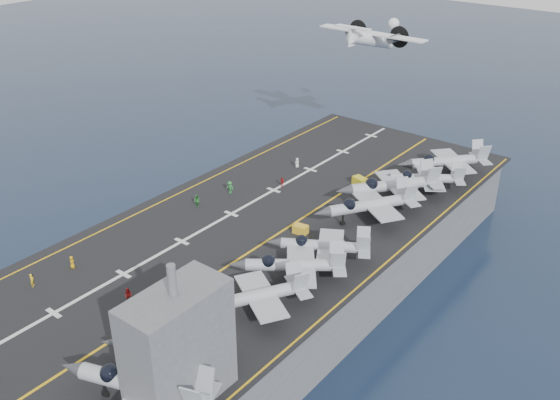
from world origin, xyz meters
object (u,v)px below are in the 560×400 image
Objects in this scene: island_superstructure at (177,335)px; fighter_jet_0 at (143,385)px; transport_plane at (371,40)px; tow_cart_a at (181,286)px.

fighter_jet_0 is at bearing -122.15° from island_superstructure.
transport_plane reaches higher than fighter_jet_0.
transport_plane is (-16.40, 69.94, 14.33)m from tow_cart_a.
tow_cart_a is (-11.00, 15.05, -2.09)m from fighter_jet_0.
fighter_jet_0 is 90.13m from transport_plane.
transport_plane is (-29.27, 82.00, 7.45)m from island_superstructure.
transport_plane reaches higher than tow_cart_a.
island_superstructure is at bearing 57.85° from fighter_jet_0.
island_superstructure is 87.39m from transport_plane.
fighter_jet_0 is 8.32× the size of tow_cart_a.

